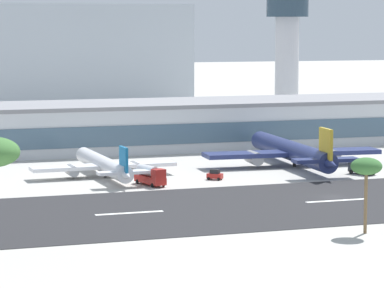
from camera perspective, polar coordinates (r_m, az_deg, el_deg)
ground_plane at (r=189.42m, az=8.01°, el=-3.02°), size 1400.00×1400.00×0.00m
runway_strip at (r=185.74m, az=8.58°, el=-3.20°), size 800.00×43.23×0.08m
runway_centreline_dash_3 at (r=171.47m, az=-3.60°, el=-3.95°), size 12.00×1.20×0.01m
runway_centreline_dash_4 at (r=185.17m, az=8.23°, el=-3.22°), size 12.00×1.20×0.01m
terminal_building at (r=262.90m, az=-2.45°, el=1.09°), size 195.84×29.05×12.25m
control_tower at (r=314.68m, az=5.45°, el=5.54°), size 14.16×14.16×41.80m
airliner_blue_tail_gate_0 at (r=212.34m, az=-5.00°, el=-1.22°), size 31.43×39.07×8.15m
airliner_gold_tail_gate_1 at (r=228.75m, az=5.85°, el=-0.46°), size 41.79×51.08×10.66m
service_box_truck_0 at (r=219.17m, az=9.70°, el=-1.26°), size 4.71×6.45×3.25m
service_baggage_tug_1 at (r=208.65m, az=1.32°, el=-1.77°), size 3.48×3.29×2.20m
service_fuel_truck_2 at (r=201.30m, az=-2.40°, el=-1.80°), size 4.72×8.88×3.95m
palm_tree_2 at (r=155.46m, az=9.93°, el=-1.34°), size 4.86×4.86×11.82m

